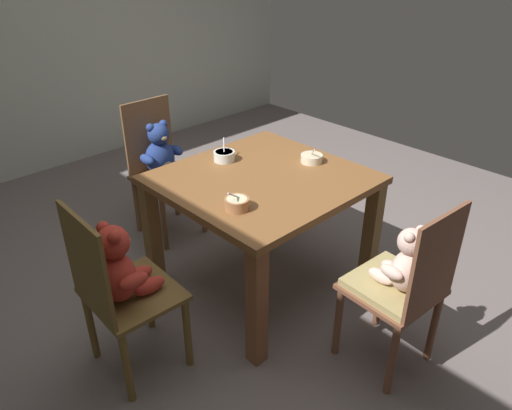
% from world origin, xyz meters
% --- Properties ---
extents(ground_plane, '(5.20, 5.20, 0.04)m').
position_xyz_m(ground_plane, '(0.00, 0.00, -0.02)').
color(ground_plane, slate).
extents(dining_table, '(1.04, 0.99, 0.71)m').
position_xyz_m(dining_table, '(0.00, 0.00, 0.59)').
color(dining_table, brown).
rests_on(dining_table, ground_plane).
extents(teddy_chair_near_left, '(0.39, 0.43, 0.90)m').
position_xyz_m(teddy_chair_near_left, '(-0.93, -0.05, 0.54)').
color(teddy_chair_near_left, brown).
rests_on(teddy_chair_near_left, ground_plane).
extents(teddy_chair_far_center, '(0.39, 0.39, 0.93)m').
position_xyz_m(teddy_chair_far_center, '(-0.06, 0.91, 0.54)').
color(teddy_chair_far_center, brown).
rests_on(teddy_chair_far_center, ground_plane).
extents(teddy_chair_near_front, '(0.41, 0.41, 0.90)m').
position_xyz_m(teddy_chair_near_front, '(0.01, -0.90, 0.51)').
color(teddy_chair_near_front, brown).
rests_on(teddy_chair_near_front, ground_plane).
extents(porridge_bowl_terracotta_near_left, '(0.13, 0.12, 0.12)m').
position_xyz_m(porridge_bowl_terracotta_near_left, '(-0.34, -0.17, 0.74)').
color(porridge_bowl_terracotta_near_left, '#B07248').
rests_on(porridge_bowl_terracotta_near_left, dining_table).
extents(porridge_bowl_cream_near_right, '(0.13, 0.13, 0.11)m').
position_xyz_m(porridge_bowl_cream_near_right, '(0.34, -0.06, 0.73)').
color(porridge_bowl_cream_near_right, beige).
rests_on(porridge_bowl_cream_near_right, dining_table).
extents(porridge_bowl_white_far_center, '(0.13, 0.13, 0.12)m').
position_xyz_m(porridge_bowl_white_far_center, '(-0.01, 0.31, 0.74)').
color(porridge_bowl_white_far_center, white).
rests_on(porridge_bowl_white_far_center, dining_table).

